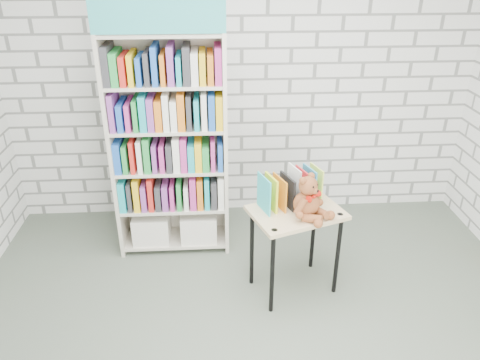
{
  "coord_description": "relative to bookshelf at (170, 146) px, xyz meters",
  "views": [
    {
      "loc": [
        -0.29,
        -2.38,
        2.54
      ],
      "look_at": [
        -0.08,
        0.95,
        0.86
      ],
      "focal_mm": 35.0,
      "sensor_mm": 36.0,
      "label": 1
    }
  ],
  "objects": [
    {
      "name": "ground",
      "position": [
        0.66,
        -1.36,
        -1.0
      ],
      "size": [
        4.5,
        4.5,
        0.0
      ],
      "primitive_type": "plane",
      "color": "#4E594B",
      "rests_on": "ground"
    },
    {
      "name": "room_shell",
      "position": [
        0.66,
        -1.36,
        0.78
      ],
      "size": [
        4.52,
        4.02,
        2.81
      ],
      "color": "silver",
      "rests_on": "ground"
    },
    {
      "name": "bookshelf",
      "position": [
        0.0,
        0.0,
        0.0
      ],
      "size": [
        0.98,
        0.38,
        2.2
      ],
      "color": "beige",
      "rests_on": "ground"
    },
    {
      "name": "display_table",
      "position": [
        0.99,
        -0.7,
        -0.37
      ],
      "size": [
        0.8,
        0.67,
        0.73
      ],
      "color": "tan",
      "rests_on": "ground"
    },
    {
      "name": "table_books",
      "position": [
        0.96,
        -0.59,
        -0.13
      ],
      "size": [
        0.52,
        0.36,
        0.28
      ],
      "color": "#2AAFB7",
      "rests_on": "display_table"
    },
    {
      "name": "teddy_bear",
      "position": [
        1.06,
        -0.78,
        -0.14
      ],
      "size": [
        0.32,
        0.32,
        0.33
      ],
      "color": "maroon",
      "rests_on": "display_table"
    }
  ]
}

